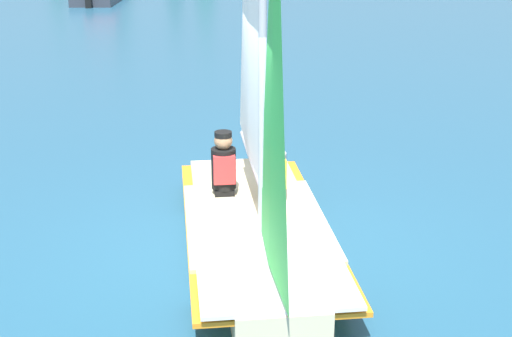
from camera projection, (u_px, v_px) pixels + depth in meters
ground_plane at (256, 250)px, 8.10m from camera, size 260.00×260.00×0.00m
sailboat_main at (256, 178)px, 7.81m from camera, size 2.75×4.38×6.10m
sailor_helm at (274, 179)px, 8.49m from camera, size 0.38×0.40×1.16m
sailor_crew at (224, 174)px, 8.64m from camera, size 0.38×0.40×1.16m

